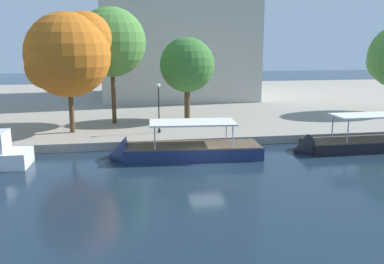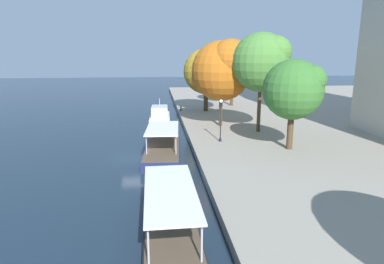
# 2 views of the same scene
# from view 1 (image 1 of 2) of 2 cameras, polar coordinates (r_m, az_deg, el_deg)

# --- Properties ---
(ground_plane) EXTENTS (220.00, 220.00, 0.00)m
(ground_plane) POSITION_cam_1_polar(r_m,az_deg,el_deg) (29.09, 2.11, -4.98)
(ground_plane) COLOR #192838
(dock_promenade) EXTENTS (120.00, 55.00, 0.74)m
(dock_promenade) POSITION_cam_1_polar(r_m,az_deg,el_deg) (61.40, -4.26, 4.36)
(dock_promenade) COLOR gray
(dock_promenade) RESTS_ON ground_plane
(tour_boat_1) EXTENTS (11.95, 4.07, 4.05)m
(tour_boat_1) POSITION_cam_1_polar(r_m,az_deg,el_deg) (31.46, -1.98, -2.92)
(tour_boat_1) COLOR navy
(tour_boat_1) RESTS_ON ground_plane
(tour_boat_2) EXTENTS (13.88, 3.11, 4.13)m
(tour_boat_2) POSITION_cam_1_polar(r_m,az_deg,el_deg) (37.00, 23.22, -1.81)
(tour_boat_2) COLOR black
(tour_boat_2) RESTS_ON ground_plane
(lamp_post) EXTENTS (0.36, 0.36, 4.50)m
(lamp_post) POSITION_cam_1_polar(r_m,az_deg,el_deg) (36.71, -4.70, 3.85)
(lamp_post) COLOR black
(lamp_post) RESTS_ON dock_promenade
(tree_0) EXTENTS (5.74, 5.74, 8.71)m
(tree_0) POSITION_cam_1_polar(r_m,az_deg,el_deg) (43.03, -0.66, 9.56)
(tree_0) COLOR #4C3823
(tree_0) RESTS_ON dock_promenade
(tree_3) EXTENTS (6.81, 6.81, 11.55)m
(tree_3) POSITION_cam_1_polar(r_m,az_deg,el_deg) (41.74, -10.98, 12.65)
(tree_3) COLOR #4C3823
(tree_3) RESTS_ON dock_promenade
(tree_5) EXTENTS (7.66, 7.50, 10.87)m
(tree_5) POSITION_cam_1_polar(r_m,az_deg,el_deg) (38.00, -16.83, 10.65)
(tree_5) COLOR #4C3823
(tree_5) RESTS_ON dock_promenade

